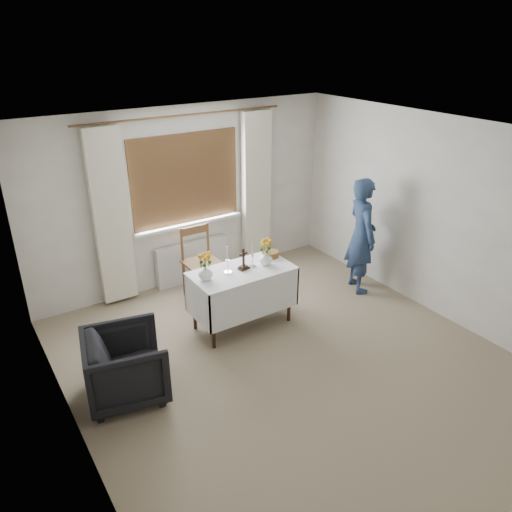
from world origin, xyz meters
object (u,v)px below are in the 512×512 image
at_px(person, 361,236).
at_px(flower_vase_left, 206,272).
at_px(armchair, 126,366).
at_px(altar_table, 242,298).
at_px(wooden_cross, 243,259).
at_px(wooden_chair, 203,264).
at_px(flower_vase_right, 266,258).

bearing_deg(person, flower_vase_left, 106.64).
relative_size(armchair, person, 0.48).
distance_m(altar_table, person, 1.92).
bearing_deg(armchair, wooden_cross, -61.45).
relative_size(wooden_chair, flower_vase_left, 5.50).
bearing_deg(altar_table, person, -2.25).
xyz_separation_m(armchair, person, (3.53, 0.41, 0.46)).
bearing_deg(wooden_cross, wooden_chair, 88.39).
xyz_separation_m(altar_table, flower_vase_right, (0.33, -0.02, 0.47)).
bearing_deg(flower_vase_right, altar_table, 175.77).
distance_m(armchair, flower_vase_right, 2.09).
distance_m(person, wooden_cross, 1.85).
bearing_deg(flower_vase_left, flower_vase_right, -3.55).
distance_m(armchair, person, 3.58).
xyz_separation_m(wooden_chair, armchair, (-1.59, -1.39, -0.14)).
distance_m(altar_table, armchair, 1.72).
xyz_separation_m(wooden_chair, wooden_cross, (0.10, -0.90, 0.40)).
height_order(wooden_chair, flower_vase_left, wooden_chair).
distance_m(wooden_chair, flower_vase_right, 1.07).
bearing_deg(wooden_chair, flower_vase_left, -114.44).
relative_size(person, flower_vase_left, 9.02).
relative_size(wooden_chair, person, 0.61).
distance_m(armchair, flower_vase_left, 1.38).
height_order(person, flower_vase_right, person).
bearing_deg(armchair, flower_vase_right, -64.84).
distance_m(person, flower_vase_right, 1.55).
relative_size(wooden_chair, wooden_cross, 3.67).
distance_m(wooden_chair, wooden_cross, 0.99).
distance_m(wooden_chair, flower_vase_left, 1.04).
relative_size(wooden_cross, flower_vase_right, 1.57).
height_order(altar_table, flower_vase_right, flower_vase_right).
distance_m(wooden_chair, armchair, 2.12).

